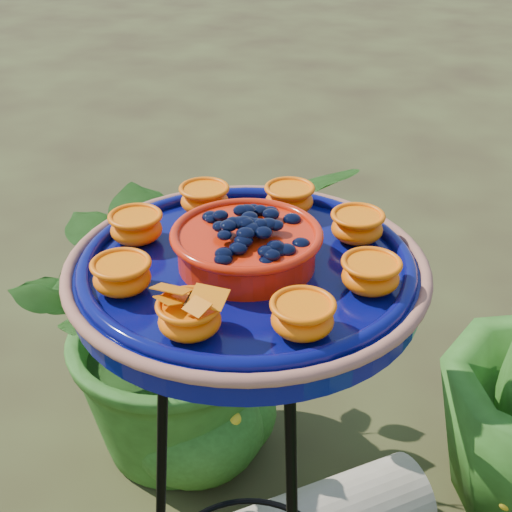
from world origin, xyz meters
name	(u,v)px	position (x,y,z in m)	size (l,w,h in m)	color
tripod_stand	(248,478)	(-0.01, -0.06, 0.59)	(0.41, 0.41, 0.98)	black
feeder_dish	(247,265)	(-0.01, -0.06, 1.02)	(0.58, 0.58, 0.12)	#070A52
shrub_back_left	(179,305)	(-0.45, 0.54, 0.47)	(0.84, 0.73, 0.93)	#254D14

